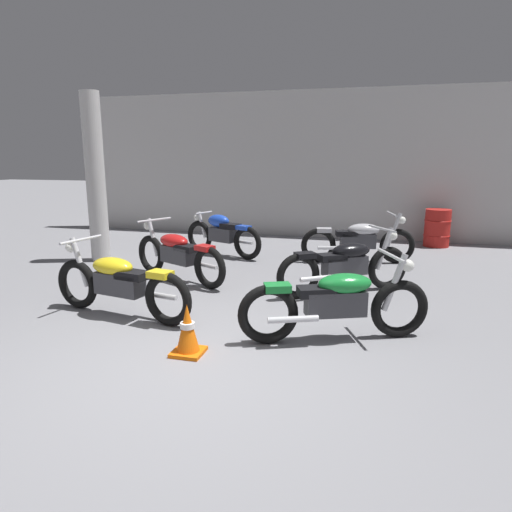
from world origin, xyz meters
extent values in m
plane|color=gray|center=(0.00, 0.00, 0.00)|extent=(60.00, 60.00, 0.00)
cube|color=#BCBAB7|center=(0.00, 7.71, 1.80)|extent=(12.67, 0.24, 3.60)
cylinder|color=#BCBAB7|center=(-3.52, 3.85, 1.60)|extent=(0.36, 0.36, 3.20)
torus|color=black|center=(-2.12, 1.21, 0.34)|extent=(0.68, 0.24, 0.67)
torus|color=black|center=(-0.65, 0.92, 0.34)|extent=(0.68, 0.24, 0.67)
cylinder|color=silver|center=(-2.05, 1.20, 0.65)|extent=(0.28, 0.12, 0.66)
cube|color=#38383D|center=(-1.39, 1.07, 0.44)|extent=(0.69, 0.36, 0.28)
ellipsoid|color=yellow|center=(-1.49, 1.09, 0.66)|extent=(0.65, 0.43, 0.22)
cube|color=black|center=(-1.17, 1.03, 0.57)|extent=(0.44, 0.31, 0.10)
cube|color=yellow|center=(-0.75, 0.94, 0.64)|extent=(0.31, 0.25, 0.08)
cylinder|color=silver|center=(-1.99, 1.19, 0.96)|extent=(0.17, 0.67, 0.04)
sphere|color=white|center=(-2.18, 1.23, 0.84)|extent=(0.14, 0.14, 0.14)
cylinder|color=silver|center=(-0.87, 1.10, 0.32)|extent=(0.55, 0.18, 0.07)
torus|color=black|center=(-2.07, 3.19, 0.34)|extent=(0.65, 0.40, 0.67)
torus|color=black|center=(-0.73, 2.53, 0.34)|extent=(0.65, 0.40, 0.67)
cylinder|color=silver|center=(-2.00, 3.16, 0.65)|extent=(0.28, 0.18, 0.66)
cube|color=#38383D|center=(-1.40, 2.86, 0.44)|extent=(0.70, 0.51, 0.28)
ellipsoid|color=red|center=(-1.49, 2.91, 0.66)|extent=(0.68, 0.55, 0.22)
cube|color=black|center=(-1.20, 2.76, 0.57)|extent=(0.46, 0.39, 0.10)
cube|color=red|center=(-0.82, 2.57, 0.64)|extent=(0.34, 0.30, 0.08)
cylinder|color=silver|center=(-1.94, 3.13, 0.96)|extent=(0.33, 0.63, 0.04)
sphere|color=white|center=(-2.12, 3.22, 0.84)|extent=(0.14, 0.14, 0.14)
cylinder|color=silver|center=(-0.89, 2.76, 0.32)|extent=(0.52, 0.31, 0.07)
torus|color=black|center=(-1.93, 5.12, 0.34)|extent=(0.66, 0.35, 0.67)
torus|color=black|center=(-0.72, 4.64, 0.34)|extent=(0.66, 0.35, 0.67)
cylinder|color=silver|center=(-1.86, 5.09, 0.59)|extent=(0.25, 0.16, 0.56)
cube|color=#38383D|center=(-1.33, 4.88, 0.44)|extent=(0.62, 0.44, 0.28)
ellipsoid|color=blue|center=(-1.42, 4.92, 0.72)|extent=(0.59, 0.45, 0.26)
cube|color=black|center=(-1.12, 4.80, 0.64)|extent=(0.46, 0.37, 0.10)
cube|color=blue|center=(-0.82, 4.68, 0.64)|extent=(0.33, 0.29, 0.08)
cylinder|color=silver|center=(-1.80, 5.07, 0.85)|extent=(0.21, 0.46, 0.04)
sphere|color=white|center=(-1.99, 5.14, 0.73)|extent=(0.14, 0.14, 0.14)
cylinder|color=silver|center=(-0.91, 4.85, 0.32)|extent=(0.54, 0.27, 0.07)
torus|color=black|center=(2.03, 1.28, 0.34)|extent=(0.66, 0.35, 0.67)
torus|color=black|center=(0.64, 0.71, 0.34)|extent=(0.66, 0.35, 0.67)
cylinder|color=silver|center=(1.95, 1.25, 0.65)|extent=(0.28, 0.17, 0.66)
cube|color=#38383D|center=(1.33, 1.00, 0.44)|extent=(0.70, 0.47, 0.28)
ellipsoid|color=#197F33|center=(1.42, 1.03, 0.66)|extent=(0.68, 0.52, 0.22)
cube|color=black|center=(1.13, 0.91, 0.57)|extent=(0.46, 0.37, 0.10)
cube|color=#197F33|center=(0.73, 0.75, 0.64)|extent=(0.33, 0.29, 0.08)
cylinder|color=silver|center=(1.90, 1.22, 0.96)|extent=(0.29, 0.64, 0.04)
sphere|color=white|center=(2.08, 1.30, 0.84)|extent=(0.14, 0.14, 0.14)
cylinder|color=silver|center=(0.92, 0.69, 0.32)|extent=(0.54, 0.27, 0.07)
torus|color=black|center=(1.93, 3.22, 0.34)|extent=(0.62, 0.46, 0.67)
torus|color=black|center=(0.68, 2.39, 0.34)|extent=(0.62, 0.46, 0.67)
cylinder|color=silver|center=(1.86, 3.18, 0.65)|extent=(0.27, 0.21, 0.66)
cube|color=#38383D|center=(1.30, 2.81, 0.44)|extent=(0.68, 0.57, 0.28)
ellipsoid|color=black|center=(1.39, 2.86, 0.66)|extent=(0.68, 0.60, 0.22)
cube|color=black|center=(1.12, 2.68, 0.57)|extent=(0.47, 0.42, 0.10)
cube|color=black|center=(0.76, 2.45, 0.64)|extent=(0.34, 0.32, 0.08)
cylinder|color=silver|center=(1.81, 3.15, 0.96)|extent=(0.41, 0.59, 0.04)
sphere|color=white|center=(1.98, 3.26, 0.84)|extent=(0.14, 0.14, 0.14)
cylinder|color=silver|center=(0.96, 2.42, 0.32)|extent=(0.50, 0.36, 0.07)
torus|color=black|center=(2.14, 5.07, 0.34)|extent=(0.68, 0.25, 0.67)
torus|color=black|center=(0.67, 4.75, 0.34)|extent=(0.68, 0.25, 0.67)
cylinder|color=silver|center=(2.06, 5.05, 0.65)|extent=(0.28, 0.13, 0.66)
cube|color=#38383D|center=(1.40, 4.91, 0.44)|extent=(0.70, 0.37, 0.28)
ellipsoid|color=#B7B7BC|center=(1.50, 4.93, 0.66)|extent=(0.65, 0.44, 0.22)
cube|color=black|center=(1.19, 4.86, 0.57)|extent=(0.44, 0.32, 0.10)
cube|color=#B7B7BC|center=(0.77, 4.78, 0.64)|extent=(0.32, 0.25, 0.08)
cylinder|color=silver|center=(2.00, 5.04, 0.96)|extent=(0.18, 0.67, 0.04)
sphere|color=white|center=(2.20, 5.08, 0.84)|extent=(0.14, 0.14, 0.14)
cylinder|color=silver|center=(0.94, 4.68, 0.32)|extent=(0.55, 0.18, 0.07)
cylinder|color=red|center=(3.08, 7.06, 0.42)|extent=(0.56, 0.56, 0.85)
torus|color=red|center=(3.08, 7.06, 0.59)|extent=(0.59, 0.59, 0.03)
torus|color=red|center=(3.08, 7.06, 0.26)|extent=(0.59, 0.59, 0.03)
cube|color=orange|center=(-0.11, 0.23, 0.02)|extent=(0.32, 0.32, 0.04)
cone|color=orange|center=(-0.11, 0.23, 0.29)|extent=(0.24, 0.24, 0.50)
cylinder|color=white|center=(-0.11, 0.23, 0.32)|extent=(0.15, 0.15, 0.06)
camera|label=1|loc=(1.71, -3.82, 2.02)|focal=31.70mm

